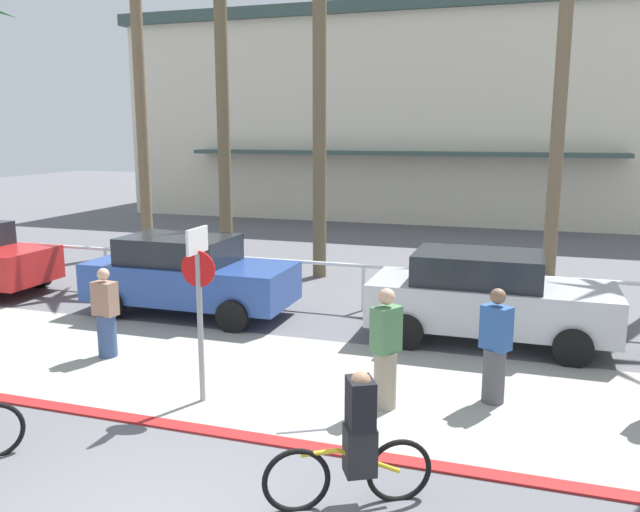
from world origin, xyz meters
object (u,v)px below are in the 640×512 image
Objects in this scene: palm_tree_2 at (220,52)px; palm_tree_3 at (318,49)px; cyclist_yellow_1 at (356,443)px; pedestrian_3 at (386,354)px; car_silver_2 at (487,297)px; car_blue_1 at (188,274)px; pedestrian_2 at (106,317)px; pedestrian_1 at (495,351)px; palm_tree_1 at (136,24)px; stop_sign_bike_lane at (199,290)px.

palm_tree_2 reaches higher than palm_tree_3.
pedestrian_3 is at bearing 95.12° from cyclist_yellow_1.
car_silver_2 is 2.70× the size of cyclist_yellow_1.
car_blue_1 is 1.00× the size of car_silver_2.
car_blue_1 is at bearing 131.77° from cyclist_yellow_1.
palm_tree_3 is at bearing 78.49° from pedestrian_2.
pedestrian_2 is at bearing -179.30° from pedestrian_1.
car_silver_2 is (4.73, -4.33, -5.07)m from palm_tree_3.
palm_tree_2 reaches higher than car_blue_1.
palm_tree_2 is 10.27m from car_silver_2.
palm_tree_3 is 10.01m from pedestrian_3.
car_blue_1 is 2.51× the size of pedestrian_3.
palm_tree_1 is 15.08m from pedestrian_3.
palm_tree_3 is at bearing 96.80° from stop_sign_bike_lane.
palm_tree_2 is at bearing 148.81° from car_silver_2.
car_silver_2 is at bearing -28.26° from palm_tree_1.
pedestrian_1 reaches higher than car_blue_1.
palm_tree_3 is (-1.00, 8.41, 4.27)m from stop_sign_bike_lane.
cyclist_yellow_1 is (3.79, -10.27, -5.25)m from palm_tree_3.
cyclist_yellow_1 is (-0.94, -5.94, -0.18)m from car_silver_2.
stop_sign_bike_lane is 0.31× the size of palm_tree_2.
palm_tree_3 reaches higher than pedestrian_2.
pedestrian_1 is at bearing -23.16° from car_blue_1.
cyclist_yellow_1 is at bearing -48.23° from car_blue_1.
palm_tree_1 reaches higher than pedestrian_2.
palm_tree_3 reaches higher than car_blue_1.
palm_tree_1 reaches higher than cyclist_yellow_1.
pedestrian_3 is at bearing -65.45° from palm_tree_3.
car_silver_2 is at bearing -31.19° from palm_tree_2.
pedestrian_1 is at bearing -37.66° from palm_tree_1.
stop_sign_bike_lane is 1.61× the size of pedestrian_2.
palm_tree_3 is at bearing 110.26° from cyclist_yellow_1.
cyclist_yellow_1 is (5.27, -5.90, -0.18)m from car_blue_1.
pedestrian_3 is at bearing -51.45° from palm_tree_2.
stop_sign_bike_lane is 4.30m from pedestrian_1.
palm_tree_2 is (3.49, -1.36, -1.08)m from palm_tree_1.
car_blue_1 is at bearing 90.15° from pedestrian_2.
palm_tree_1 reaches higher than stop_sign_bike_lane.
pedestrian_2 is at bearing 149.97° from cyclist_yellow_1.
pedestrian_2 is 5.08m from pedestrian_3.
pedestrian_3 is (5.04, -0.59, 0.09)m from pedestrian_2.
car_blue_1 is 7.91m from cyclist_yellow_1.
cyclist_yellow_1 is at bearing -98.95° from car_silver_2.
pedestrian_2 is at bearing -79.36° from palm_tree_2.
cyclist_yellow_1 is 1.03× the size of pedestrian_2.
pedestrian_3 reaches higher than cyclist_yellow_1.
stop_sign_bike_lane is 9.48m from palm_tree_3.
stop_sign_bike_lane reaches higher than pedestrian_2.
pedestrian_2 is at bearing -101.51° from palm_tree_3.
stop_sign_bike_lane is 0.26× the size of palm_tree_1.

